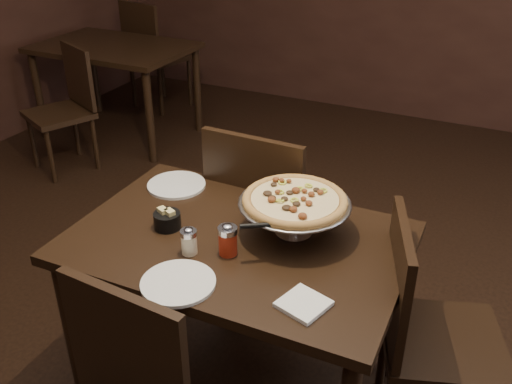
% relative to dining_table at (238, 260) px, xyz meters
% --- Properties ---
extents(room, '(6.04, 7.04, 2.84)m').
position_rel_dining_table_xyz_m(room, '(0.14, -0.04, 0.76)').
color(room, black).
rests_on(room, ground).
extents(dining_table, '(1.20, 0.81, 0.74)m').
position_rel_dining_table_xyz_m(dining_table, '(0.00, 0.00, 0.00)').
color(dining_table, black).
rests_on(dining_table, ground).
extents(background_table, '(1.19, 0.79, 0.74)m').
position_rel_dining_table_xyz_m(background_table, '(-2.12, 2.00, -0.00)').
color(background_table, black).
rests_on(background_table, ground).
extents(pizza_stand, '(0.40, 0.40, 0.17)m').
position_rel_dining_table_xyz_m(pizza_stand, '(0.17, 0.12, 0.23)').
color(pizza_stand, silver).
rests_on(pizza_stand, dining_table).
extents(parmesan_shaker, '(0.06, 0.06, 0.10)m').
position_rel_dining_table_xyz_m(parmesan_shaker, '(-0.11, -0.15, 0.15)').
color(parmesan_shaker, '#F8EAC1').
rests_on(parmesan_shaker, dining_table).
extents(pepper_flake_shaker, '(0.07, 0.07, 0.12)m').
position_rel_dining_table_xyz_m(pepper_flake_shaker, '(0.02, -0.10, 0.15)').
color(pepper_flake_shaker, maroon).
rests_on(pepper_flake_shaker, dining_table).
extents(packet_caddy, '(0.10, 0.10, 0.08)m').
position_rel_dining_table_xyz_m(packet_caddy, '(-0.27, -0.05, 0.13)').
color(packet_caddy, black).
rests_on(packet_caddy, dining_table).
extents(napkin_stack, '(0.17, 0.17, 0.01)m').
position_rel_dining_table_xyz_m(napkin_stack, '(0.35, -0.24, 0.11)').
color(napkin_stack, white).
rests_on(napkin_stack, dining_table).
extents(plate_left, '(0.24, 0.24, 0.01)m').
position_rel_dining_table_xyz_m(plate_left, '(-0.41, 0.24, 0.10)').
color(plate_left, white).
rests_on(plate_left, dining_table).
extents(plate_near, '(0.24, 0.24, 0.01)m').
position_rel_dining_table_xyz_m(plate_near, '(-0.05, -0.32, 0.10)').
color(plate_near, white).
rests_on(plate_near, dining_table).
extents(serving_spatula, '(0.15, 0.15, 0.02)m').
position_rel_dining_table_xyz_m(serving_spatula, '(0.12, -0.08, 0.23)').
color(serving_spatula, silver).
rests_on(serving_spatula, pizza_stand).
extents(chair_far, '(0.47, 0.47, 0.98)m').
position_rel_dining_table_xyz_m(chair_far, '(-0.11, 0.49, -0.11)').
color(chair_far, black).
rests_on(chair_far, ground).
extents(chair_side, '(0.53, 0.53, 0.90)m').
position_rel_dining_table_xyz_m(chair_side, '(0.68, 0.12, -0.16)').
color(chair_side, black).
rests_on(chair_side, ground).
extents(bg_chair_far, '(0.54, 0.54, 0.97)m').
position_rel_dining_table_xyz_m(bg_chair_far, '(-2.22, 2.63, -0.12)').
color(bg_chair_far, black).
rests_on(bg_chair_far, ground).
extents(bg_chair_near, '(0.54, 0.54, 0.87)m').
position_rel_dining_table_xyz_m(bg_chair_near, '(-2.06, 1.36, -0.17)').
color(bg_chair_near, black).
rests_on(bg_chair_near, ground).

